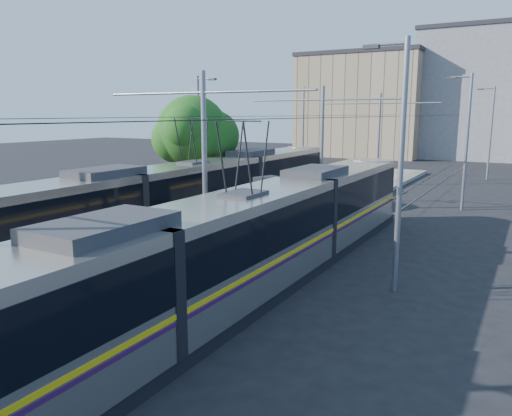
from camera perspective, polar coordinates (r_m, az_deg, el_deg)
The scene contains 13 objects.
ground at distance 14.80m, azimuth -24.27°, elevation -12.99°, with size 160.00×160.00×0.00m, color black.
platform at distance 27.77m, azimuth 5.03°, elevation -0.85°, with size 4.00×50.00×0.30m, color gray.
tactile_strip_left at distance 28.35m, azimuth 2.37°, elevation -0.25°, with size 0.70×50.00×0.01m, color gray.
tactile_strip_right at distance 27.18m, azimuth 7.81°, elevation -0.83°, with size 0.70×50.00×0.01m, color gray.
rails at distance 27.80m, azimuth 5.02°, elevation -1.12°, with size 8.71×70.00×0.03m.
tram_left at distance 25.09m, azimuth -7.17°, elevation 1.48°, with size 2.43×28.70×5.50m.
tram_right at distance 15.30m, azimuth -1.40°, elevation -3.86°, with size 2.43×27.95×5.50m.
catenary at distance 24.67m, azimuth 2.43°, elevation 7.97°, with size 9.20×70.00×7.00m.
street_lamps at distance 30.93m, azimuth 8.26°, elevation 7.81°, with size 15.18×38.22×8.00m.
shelter at distance 22.55m, azimuth 1.28°, elevation 0.44°, with size 1.08×1.37×2.63m.
tree at distance 30.07m, azimuth -6.63°, elevation 8.54°, with size 4.67×4.32×6.78m.
building_left at distance 71.03m, azimuth 12.33°, elevation 11.41°, with size 16.32×12.24×13.59m.
building_centre at distance 72.01m, azimuth 25.86°, elevation 11.62°, with size 18.36×14.28×16.19m.
Camera 1 is at (11.21, -7.79, 5.73)m, focal length 35.00 mm.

